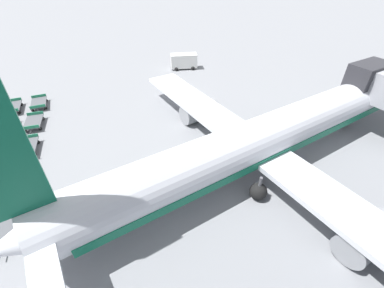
{
  "coord_description": "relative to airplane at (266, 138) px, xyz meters",
  "views": [
    {
      "loc": [
        28.16,
        -15.59,
        15.45
      ],
      "look_at": [
        12.21,
        -5.73,
        1.5
      ],
      "focal_mm": 24.0,
      "sensor_mm": 36.0,
      "label": 1
    }
  ],
  "objects": [
    {
      "name": "ground_plane",
      "position": [
        -16.39,
        0.9,
        -2.88
      ],
      "size": [
        500.0,
        500.0,
        0.0
      ],
      "primitive_type": "plane",
      "color": "gray"
    },
    {
      "name": "airplane",
      "position": [
        0.0,
        0.0,
        0.0
      ],
      "size": [
        36.29,
        41.45,
        12.88
      ],
      "color": "silver",
      "rests_on": "ground_plane"
    },
    {
      "name": "service_van",
      "position": [
        -24.65,
        6.26,
        -1.6
      ],
      "size": [
        3.35,
        4.6,
        2.38
      ],
      "color": "white",
      "rests_on": "ground_plane"
    },
    {
      "name": "baggage_dolly_row_near_col_a",
      "position": [
        -23.19,
        -18.68,
        -2.39
      ],
      "size": [
        3.95,
        2.19,
        0.92
      ],
      "color": "#515459",
      "rests_on": "ground_plane"
    },
    {
      "name": "baggage_dolly_row_near_col_b",
      "position": [
        -18.6,
        -19.49,
        -2.39
      ],
      "size": [
        3.96,
        2.29,
        0.92
      ],
      "color": "#515459",
      "rests_on": "ground_plane"
    },
    {
      "name": "baggage_dolly_row_mid_a_col_a",
      "position": [
        -22.7,
        -15.86,
        -2.39
      ],
      "size": [
        3.95,
        2.16,
        0.92
      ],
      "color": "#515459",
      "rests_on": "ground_plane"
    },
    {
      "name": "baggage_dolly_row_mid_a_col_b",
      "position": [
        -18.01,
        -16.89,
        -2.39
      ],
      "size": [
        3.96,
        2.43,
        0.92
      ],
      "color": "#515459",
      "rests_on": "ground_plane"
    },
    {
      "name": "baggage_dolly_row_mid_a_col_c",
      "position": [
        -13.23,
        -17.9,
        -2.39
      ],
      "size": [
        3.96,
        2.37,
        0.92
      ],
      "color": "#515459",
      "rests_on": "ground_plane"
    },
    {
      "name": "baggage_dolly_row_mid_a_col_d",
      "position": [
        -8.67,
        -18.87,
        -2.39
      ],
      "size": [
        3.96,
        2.41,
        0.92
      ],
      "color": "#515459",
      "rests_on": "ground_plane"
    },
    {
      "name": "baggage_dolly_row_mid_a_col_e",
      "position": [
        -3.79,
        -19.85,
        -2.39
      ],
      "size": [
        3.96,
        2.34,
        0.92
      ],
      "color": "#515459",
      "rests_on": "ground_plane"
    },
    {
      "name": "stand_guidance_stripe",
      "position": [
        -0.14,
        -8.74,
        -2.88
      ],
      "size": [
        0.49,
        20.84,
        0.01
      ],
      "color": "white",
      "rests_on": "ground_plane"
    }
  ]
}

